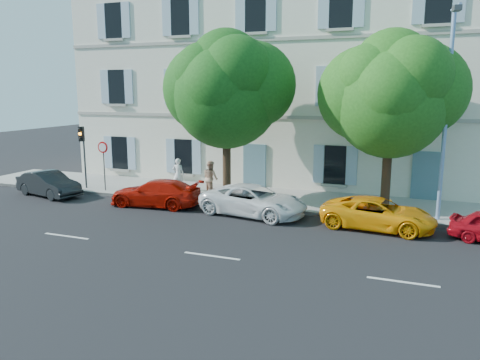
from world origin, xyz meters
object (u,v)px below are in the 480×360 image
at_px(car_white_coupe, 253,200).
at_px(street_lamp, 447,104).
at_px(tree_left, 226,95).
at_px(car_yellow_supercar, 378,214).
at_px(pedestrian_a, 178,174).
at_px(car_dark_sedan, 49,184).
at_px(traffic_light, 83,144).
at_px(pedestrian_b, 211,178).
at_px(road_sign, 103,155).
at_px(car_red_coupe, 156,193).
at_px(tree_right, 391,101).

relative_size(car_white_coupe, street_lamp, 0.57).
height_order(car_white_coupe, tree_left, tree_left).
height_order(car_yellow_supercar, pedestrian_a, pedestrian_a).
bearing_deg(tree_left, car_dark_sedan, -168.09).
xyz_separation_m(car_yellow_supercar, traffic_light, (-15.51, 1.66, 1.96)).
bearing_deg(pedestrian_b, road_sign, 41.20).
bearing_deg(car_dark_sedan, street_lamp, -71.12).
bearing_deg(tree_left, street_lamp, -1.72).
bearing_deg(road_sign, street_lamp, 0.14).
distance_m(car_yellow_supercar, road_sign, 14.30).
distance_m(tree_left, road_sign, 7.58).
bearing_deg(pedestrian_a, pedestrian_b, 159.50).
bearing_deg(street_lamp, tree_left, 178.28).
height_order(car_white_coupe, car_yellow_supercar, car_white_coupe).
xyz_separation_m(car_white_coupe, car_yellow_supercar, (5.28, -0.19, -0.05)).
bearing_deg(car_dark_sedan, tree_left, -64.27).
height_order(traffic_light, pedestrian_a, traffic_light).
xyz_separation_m(car_white_coupe, pedestrian_a, (-5.23, 2.84, 0.35)).
distance_m(car_white_coupe, traffic_light, 10.51).
bearing_deg(car_yellow_supercar, traffic_light, 89.25).
xyz_separation_m(car_dark_sedan, traffic_light, (0.92, 1.69, 1.93)).
distance_m(car_red_coupe, road_sign, 4.50).
bearing_deg(pedestrian_b, pedestrian_a, 18.77).
height_order(car_red_coupe, car_white_coupe, car_white_coupe).
height_order(tree_right, traffic_light, tree_right).
height_order(car_red_coupe, tree_right, tree_right).
height_order(car_yellow_supercar, tree_right, tree_right).
relative_size(traffic_light, pedestrian_a, 1.95).
height_order(car_dark_sedan, road_sign, road_sign).
bearing_deg(car_dark_sedan, road_sign, -41.07).
height_order(street_lamp, pedestrian_a, street_lamp).
relative_size(car_dark_sedan, street_lamp, 0.47).
relative_size(car_dark_sedan, road_sign, 1.49).
distance_m(traffic_light, pedestrian_b, 7.32).
xyz_separation_m(car_red_coupe, car_yellow_supercar, (10.14, -0.09, -0.02)).
bearing_deg(car_red_coupe, car_white_coupe, 86.71).
distance_m(car_white_coupe, road_sign, 9.08).
height_order(car_dark_sedan, tree_right, tree_right).
distance_m(car_yellow_supercar, traffic_light, 15.72).
bearing_deg(traffic_light, pedestrian_a, 15.32).
relative_size(car_dark_sedan, car_white_coupe, 0.82).
distance_m(tree_right, pedestrian_b, 9.37).
bearing_deg(street_lamp, pedestrian_b, 174.98).
height_order(car_dark_sedan, street_lamp, street_lamp).
height_order(car_red_coupe, pedestrian_b, pedestrian_b).
bearing_deg(tree_left, car_white_coupe, -41.03).
xyz_separation_m(street_lamp, pedestrian_b, (-10.66, 0.94, -3.82)).
height_order(tree_left, street_lamp, street_lamp).
bearing_deg(tree_right, street_lamp, -16.69).
height_order(car_yellow_supercar, tree_left, tree_left).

